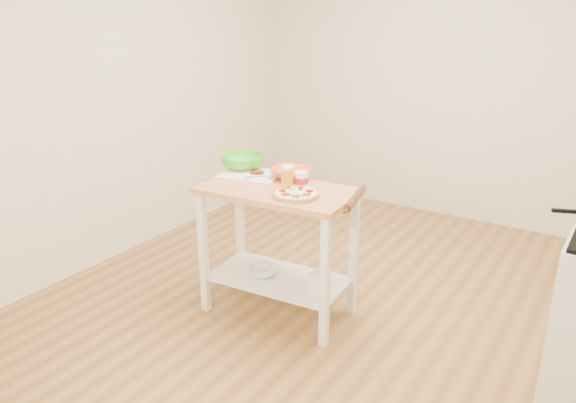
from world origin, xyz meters
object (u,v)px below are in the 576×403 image
at_px(knife, 247,168).
at_px(shelf_glass_bowl, 264,271).
at_px(spatula, 255,177).
at_px(pizza, 296,194).
at_px(orange_bowl, 292,173).
at_px(prep_island, 278,226).
at_px(yogurt_tub, 301,180).
at_px(cutting_board, 251,174).
at_px(green_bowl, 243,162).
at_px(beer_pint, 287,178).
at_px(shelf_bin, 318,281).
at_px(rolling_pin, 355,199).

distance_m(knife, shelf_glass_bowl, 0.74).
xyz_separation_m(spatula, knife, (-0.16, 0.13, 0.00)).
xyz_separation_m(pizza, spatula, (-0.42, 0.15, 0.00)).
height_order(knife, orange_bowl, orange_bowl).
height_order(prep_island, orange_bowl, orange_bowl).
bearing_deg(spatula, pizza, -55.31).
height_order(orange_bowl, yogurt_tub, yogurt_tub).
xyz_separation_m(spatula, yogurt_tub, (0.37, 0.00, 0.04)).
bearing_deg(pizza, cutting_board, 157.30).
height_order(pizza, orange_bowl, orange_bowl).
distance_m(cutting_board, yogurt_tub, 0.45).
xyz_separation_m(green_bowl, shelf_glass_bowl, (0.36, -0.27, -0.66)).
bearing_deg(beer_pint, orange_bowl, 116.17).
height_order(cutting_board, shelf_glass_bowl, cutting_board).
height_order(spatula, yogurt_tub, yogurt_tub).
bearing_deg(beer_pint, shelf_bin, 3.49).
height_order(cutting_board, orange_bowl, orange_bowl).
xyz_separation_m(rolling_pin, shelf_bin, (-0.23, -0.02, -0.61)).
xyz_separation_m(pizza, shelf_bin, (0.13, 0.08, -0.60)).
height_order(pizza, cutting_board, pizza).
bearing_deg(shelf_glass_bowl, green_bowl, 143.19).
bearing_deg(yogurt_tub, cutting_board, 172.57).
distance_m(prep_island, knife, 0.54).
height_order(prep_island, beer_pint, beer_pint).
bearing_deg(yogurt_tub, rolling_pin, -7.53).
distance_m(prep_island, shelf_bin, 0.45).
distance_m(cutting_board, spatula, 0.10).
distance_m(cutting_board, shelf_glass_bowl, 0.67).
bearing_deg(rolling_pin, cutting_board, 172.52).
relative_size(spatula, yogurt_tub, 0.65).
bearing_deg(green_bowl, cutting_board, -34.39).
bearing_deg(shelf_bin, knife, 163.86).
bearing_deg(green_bowl, rolling_pin, -11.91).
bearing_deg(cutting_board, spatula, -50.83).
xyz_separation_m(pizza, beer_pint, (-0.10, 0.06, 0.07)).
distance_m(green_bowl, beer_pint, 0.59).
bearing_deg(cutting_board, pizza, -35.16).
xyz_separation_m(knife, green_bowl, (-0.05, 0.02, 0.03)).
bearing_deg(rolling_pin, prep_island, -176.98).
distance_m(green_bowl, shelf_glass_bowl, 0.80).
height_order(knife, yogurt_tub, yogurt_tub).
bearing_deg(rolling_pin, knife, 168.79).
height_order(pizza, green_bowl, green_bowl).
relative_size(yogurt_tub, shelf_bin, 1.77).
height_order(prep_island, shelf_glass_bowl, prep_island).
height_order(spatula, green_bowl, green_bowl).
xyz_separation_m(prep_island, knife, (-0.41, 0.22, 0.28)).
height_order(pizza, yogurt_tub, yogurt_tub).
relative_size(beer_pint, shelf_glass_bowl, 0.80).
relative_size(prep_island, cutting_board, 2.26).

